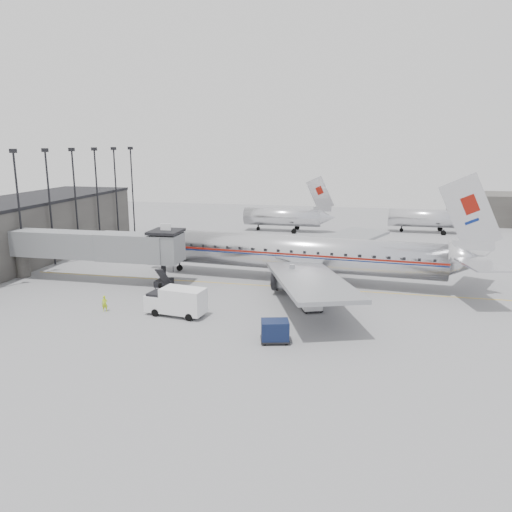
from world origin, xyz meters
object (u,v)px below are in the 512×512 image
(baggage_cart_navy, at_px, (275,331))
(ramp_worker, at_px, (105,304))
(baggage_cart_white, at_px, (312,304))
(service_van, at_px, (176,301))
(airliner, at_px, (306,254))

(baggage_cart_navy, relative_size, ramp_worker, 1.73)
(ramp_worker, bearing_deg, baggage_cart_white, -1.62)
(service_van, distance_m, ramp_worker, 7.22)
(airliner, bearing_deg, ramp_worker, -134.92)
(service_van, bearing_deg, ramp_worker, -168.24)
(service_van, xyz_separation_m, ramp_worker, (-7.18, -0.46, -0.63))
(baggage_cart_white, bearing_deg, baggage_cart_navy, -125.89)
(airliner, xyz_separation_m, baggage_cart_white, (1.95, -10.72, -2.50))
(ramp_worker, bearing_deg, airliner, 26.53)
(baggage_cart_navy, bearing_deg, airliner, 75.31)
(service_van, distance_m, baggage_cart_white, 12.96)
(airliner, distance_m, baggage_cart_white, 11.18)
(service_van, xyz_separation_m, baggage_cart_navy, (10.23, -4.46, -0.43))
(baggage_cart_navy, xyz_separation_m, baggage_cart_white, (2.16, 8.21, -0.19))
(baggage_cart_white, height_order, ramp_worker, ramp_worker)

